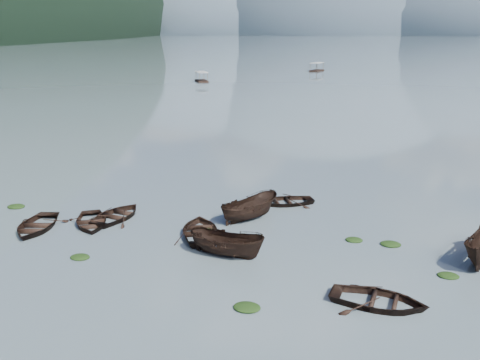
% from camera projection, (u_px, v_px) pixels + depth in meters
% --- Properties ---
extents(ground_plane, '(2400.00, 2400.00, 0.00)m').
position_uv_depth(ground_plane, '(178.00, 294.00, 24.19)').
color(ground_plane, slate).
extents(haze_mtn_a, '(520.00, 520.00, 280.00)m').
position_uv_depth(haze_mtn_a, '(214.00, 33.00, 923.21)').
color(haze_mtn_a, '#475666').
rests_on(haze_mtn_a, ground).
extents(haze_mtn_b, '(520.00, 520.00, 340.00)m').
position_uv_depth(haze_mtn_b, '(331.00, 33.00, 878.15)').
color(haze_mtn_b, '#475666').
rests_on(haze_mtn_b, ground).
extents(haze_mtn_c, '(520.00, 520.00, 260.00)m').
position_uv_depth(haze_mtn_c, '(460.00, 33.00, 833.10)').
color(haze_mtn_c, '#475666').
rests_on(haze_mtn_c, ground).
extents(rowboat_0, '(3.78, 4.75, 0.88)m').
position_uv_depth(rowboat_0, '(36.00, 229.00, 31.87)').
color(rowboat_0, black).
rests_on(rowboat_0, ground).
extents(rowboat_1, '(3.69, 4.60, 0.85)m').
position_uv_depth(rowboat_1, '(118.00, 218.00, 33.71)').
color(rowboat_1, black).
rests_on(rowboat_1, ground).
extents(rowboat_2, '(4.46, 2.33, 1.64)m').
position_uv_depth(rowboat_2, '(227.00, 256.00, 28.22)').
color(rowboat_2, black).
rests_on(rowboat_2, ground).
extents(rowboat_3, '(4.35, 5.13, 0.90)m').
position_uv_depth(rowboat_3, '(201.00, 235.00, 31.06)').
color(rowboat_3, black).
rests_on(rowboat_3, ground).
extents(rowboat_4, '(4.58, 3.56, 0.87)m').
position_uv_depth(rowboat_4, '(378.00, 305.00, 23.20)').
color(rowboat_4, black).
rests_on(rowboat_4, ground).
extents(rowboat_6, '(4.34, 4.77, 0.81)m').
position_uv_depth(rowboat_6, '(91.00, 225.00, 32.55)').
color(rowboat_6, black).
rests_on(rowboat_6, ground).
extents(rowboat_7, '(4.64, 4.11, 0.80)m').
position_uv_depth(rowboat_7, '(285.00, 204.00, 36.42)').
color(rowboat_7, black).
rests_on(rowboat_7, ground).
extents(rowboat_8, '(3.93, 4.55, 1.70)m').
position_uv_depth(rowboat_8, '(249.00, 219.00, 33.57)').
color(rowboat_8, black).
rests_on(rowboat_8, ground).
extents(weed_clump_1, '(1.05, 0.84, 0.23)m').
position_uv_depth(weed_clump_1, '(80.00, 258.00, 27.92)').
color(weed_clump_1, black).
rests_on(weed_clump_1, ground).
extents(weed_clump_2, '(1.20, 0.96, 0.26)m').
position_uv_depth(weed_clump_2, '(247.00, 309.00, 22.92)').
color(weed_clump_2, black).
rests_on(weed_clump_2, ground).
extents(weed_clump_3, '(0.98, 0.83, 0.22)m').
position_uv_depth(weed_clump_3, '(354.00, 241.00, 30.17)').
color(weed_clump_3, black).
rests_on(weed_clump_3, ground).
extents(weed_clump_4, '(1.04, 0.82, 0.21)m').
position_uv_depth(weed_clump_4, '(448.00, 277.00, 25.86)').
color(weed_clump_4, black).
rests_on(weed_clump_4, ground).
extents(weed_clump_5, '(1.18, 0.96, 0.25)m').
position_uv_depth(weed_clump_5, '(16.00, 207.00, 35.70)').
color(weed_clump_5, black).
rests_on(weed_clump_5, ground).
extents(weed_clump_6, '(0.84, 0.70, 0.18)m').
position_uv_depth(weed_clump_6, '(208.00, 230.00, 31.72)').
color(weed_clump_6, black).
rests_on(weed_clump_6, ground).
extents(weed_clump_7, '(1.14, 0.91, 0.25)m').
position_uv_depth(weed_clump_7, '(391.00, 245.00, 29.56)').
color(weed_clump_7, black).
rests_on(weed_clump_7, ground).
extents(pontoon_left, '(4.34, 5.67, 2.01)m').
position_uv_depth(pontoon_left, '(202.00, 82.00, 116.06)').
color(pontoon_left, black).
rests_on(pontoon_left, ground).
extents(pontoon_centre, '(3.67, 6.01, 2.15)m').
position_uv_depth(pontoon_centre, '(317.00, 71.00, 142.59)').
color(pontoon_centre, black).
rests_on(pontoon_centre, ground).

